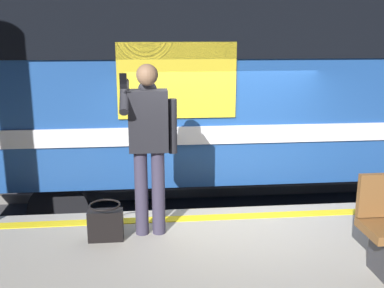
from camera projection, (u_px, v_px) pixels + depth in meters
ground_plane at (227, 270)px, 5.84m from camera, size 26.04×26.04×0.00m
safety_line at (233, 217)px, 5.34m from camera, size 17.01×0.16×0.01m
track_rail_near at (213, 224)px, 7.04m from camera, size 22.57×0.08×0.16m
track_rail_far at (202, 193)px, 8.43m from camera, size 22.57×0.08×0.16m
train_carriage at (290, 54)px, 7.25m from camera, size 10.96×2.90×4.22m
passenger at (149, 136)px, 4.66m from camera, size 0.57×0.55×1.82m
handbag at (106, 223)px, 4.71m from camera, size 0.36×0.33×0.40m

